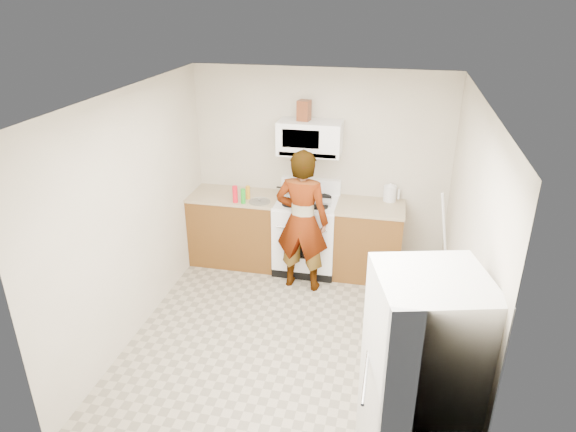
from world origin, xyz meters
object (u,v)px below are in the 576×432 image
(gas_range, at_px, (307,234))
(microwave, at_px, (310,138))
(fridge, at_px, (421,385))
(saucepan, at_px, (293,191))
(person, at_px, (302,221))
(kettle, at_px, (390,193))

(gas_range, xyz_separation_m, microwave, (0.00, 0.13, 1.21))
(fridge, xyz_separation_m, saucepan, (-1.51, 3.01, 0.16))
(person, bearing_deg, gas_range, -82.25)
(microwave, height_order, saucepan, microwave)
(microwave, relative_size, saucepan, 3.86)
(gas_range, xyz_separation_m, kettle, (0.99, 0.22, 0.54))
(saucepan, bearing_deg, fridge, -63.34)
(kettle, bearing_deg, person, -134.74)
(fridge, bearing_deg, kettle, 81.16)
(fridge, distance_m, kettle, 3.15)
(gas_range, bearing_deg, saucepan, 151.27)
(fridge, relative_size, saucepan, 8.63)
(kettle, distance_m, saucepan, 1.19)
(person, distance_m, kettle, 1.19)
(gas_range, xyz_separation_m, fridge, (1.32, -2.91, 0.36))
(fridge, height_order, saucepan, fridge)
(fridge, bearing_deg, saucepan, 101.91)
(kettle, bearing_deg, microwave, -164.26)
(person, distance_m, saucepan, 0.62)
(gas_range, relative_size, kettle, 5.93)
(fridge, height_order, kettle, fridge)
(microwave, relative_size, fridge, 0.45)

